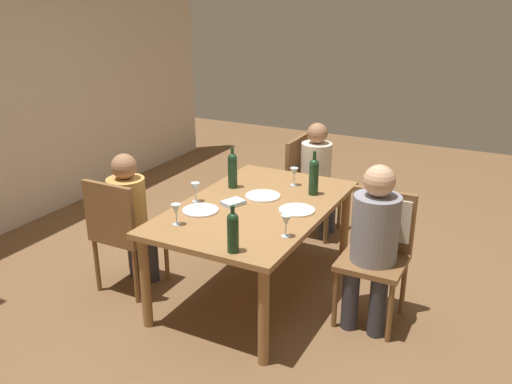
{
  "coord_description": "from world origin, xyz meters",
  "views": [
    {
      "loc": [
        -3.3,
        -1.7,
        2.2
      ],
      "look_at": [
        0.0,
        0.0,
        0.82
      ],
      "focal_mm": 37.78,
      "sensor_mm": 36.0,
      "label": 1
    }
  ],
  "objects_px": {
    "chair_far_left": "(121,228)",
    "person_man_bearded": "(374,236)",
    "wine_glass_centre": "(294,173)",
    "wine_glass_near_right": "(286,221)",
    "chair_near": "(379,238)",
    "dinner_plate_guest_left": "(263,196)",
    "wine_glass_near_left": "(195,188)",
    "wine_bottle_tall_green": "(314,176)",
    "wine_bottle_short_olive": "(233,169)",
    "person_man_guest": "(130,210)",
    "dinner_plate_host": "(297,210)",
    "dining_table": "(256,214)",
    "dinner_plate_guest_right": "(200,210)",
    "wine_glass_far": "(176,210)",
    "person_woman_host": "(318,171)",
    "wine_bottle_dark_red": "(233,231)",
    "chair_right_end": "(307,179)"
  },
  "relations": [
    {
      "from": "chair_far_left",
      "to": "person_man_bearded",
      "type": "relative_size",
      "value": 0.79
    },
    {
      "from": "wine_glass_centre",
      "to": "wine_glass_near_right",
      "type": "xyz_separation_m",
      "value": [
        -0.93,
        -0.35,
        0.0
      ]
    },
    {
      "from": "chair_near",
      "to": "dinner_plate_guest_left",
      "type": "bearing_deg",
      "value": -2.76
    },
    {
      "from": "wine_glass_near_left",
      "to": "chair_near",
      "type": "bearing_deg",
      "value": -78.44
    },
    {
      "from": "wine_bottle_tall_green",
      "to": "wine_bottle_short_olive",
      "type": "bearing_deg",
      "value": 103.28
    },
    {
      "from": "person_man_guest",
      "to": "dinner_plate_host",
      "type": "xyz_separation_m",
      "value": [
        0.38,
        -1.22,
        0.09
      ]
    },
    {
      "from": "dining_table",
      "to": "dinner_plate_guest_right",
      "type": "distance_m",
      "value": 0.43
    },
    {
      "from": "wine_glass_near_left",
      "to": "wine_glass_near_right",
      "type": "bearing_deg",
      "value": -106.69
    },
    {
      "from": "wine_glass_far",
      "to": "dinner_plate_guest_left",
      "type": "relative_size",
      "value": 0.55
    },
    {
      "from": "person_woman_host",
      "to": "wine_glass_near_left",
      "type": "relative_size",
      "value": 7.29
    },
    {
      "from": "chair_far_left",
      "to": "wine_bottle_tall_green",
      "type": "height_order",
      "value": "wine_bottle_tall_green"
    },
    {
      "from": "wine_bottle_dark_red",
      "to": "dinner_plate_host",
      "type": "xyz_separation_m",
      "value": [
        0.77,
        -0.09,
        -0.13
      ]
    },
    {
      "from": "dining_table",
      "to": "person_man_guest",
      "type": "xyz_separation_m",
      "value": [
        -0.35,
        0.9,
        -0.01
      ]
    },
    {
      "from": "person_man_bearded",
      "to": "wine_bottle_short_olive",
      "type": "xyz_separation_m",
      "value": [
        0.27,
        1.24,
        0.21
      ]
    },
    {
      "from": "wine_glass_near_left",
      "to": "dinner_plate_guest_right",
      "type": "distance_m",
      "value": 0.22
    },
    {
      "from": "wine_glass_near_right",
      "to": "dinner_plate_host",
      "type": "bearing_deg",
      "value": 13.95
    },
    {
      "from": "wine_bottle_dark_red",
      "to": "wine_glass_near_right",
      "type": "xyz_separation_m",
      "value": [
        0.34,
        -0.2,
        -0.03
      ]
    },
    {
      "from": "wine_bottle_short_olive",
      "to": "dinner_plate_guest_right",
      "type": "height_order",
      "value": "wine_bottle_short_olive"
    },
    {
      "from": "person_woman_host",
      "to": "wine_glass_near_left",
      "type": "xyz_separation_m",
      "value": [
        -1.37,
        0.46,
        0.19
      ]
    },
    {
      "from": "person_man_bearded",
      "to": "dinner_plate_host",
      "type": "bearing_deg",
      "value": -4.92
    },
    {
      "from": "person_man_bearded",
      "to": "wine_glass_far",
      "type": "distance_m",
      "value": 1.34
    },
    {
      "from": "wine_glass_centre",
      "to": "wine_glass_far",
      "type": "bearing_deg",
      "value": 160.46
    },
    {
      "from": "dinner_plate_host",
      "to": "wine_bottle_dark_red",
      "type": "bearing_deg",
      "value": 173.51
    },
    {
      "from": "person_man_guest",
      "to": "wine_glass_far",
      "type": "height_order",
      "value": "person_man_guest"
    },
    {
      "from": "person_man_guest",
      "to": "wine_glass_centre",
      "type": "height_order",
      "value": "person_man_guest"
    },
    {
      "from": "person_woman_host",
      "to": "wine_glass_near_right",
      "type": "distance_m",
      "value": 1.69
    },
    {
      "from": "chair_near",
      "to": "wine_glass_near_right",
      "type": "bearing_deg",
      "value": 48.11
    },
    {
      "from": "wine_bottle_dark_red",
      "to": "wine_glass_near_left",
      "type": "bearing_deg",
      "value": 47.88
    },
    {
      "from": "person_man_guest",
      "to": "wine_glass_near_left",
      "type": "height_order",
      "value": "person_man_guest"
    },
    {
      "from": "wine_glass_centre",
      "to": "dinner_plate_guest_right",
      "type": "xyz_separation_m",
      "value": [
        -0.82,
        0.38,
        -0.1
      ]
    },
    {
      "from": "wine_glass_centre",
      "to": "dinner_plate_guest_left",
      "type": "xyz_separation_m",
      "value": [
        -0.35,
        0.11,
        -0.1
      ]
    },
    {
      "from": "chair_near",
      "to": "person_woman_host",
      "type": "relative_size",
      "value": 0.85
    },
    {
      "from": "chair_right_end",
      "to": "chair_near",
      "type": "bearing_deg",
      "value": 41.92
    },
    {
      "from": "chair_far_left",
      "to": "dinner_plate_guest_left",
      "type": "bearing_deg",
      "value": 36.04
    },
    {
      "from": "person_man_bearded",
      "to": "wine_glass_near_right",
      "type": "height_order",
      "value": "person_man_bearded"
    },
    {
      "from": "person_woman_host",
      "to": "wine_glass_near_right",
      "type": "height_order",
      "value": "person_woman_host"
    },
    {
      "from": "chair_near",
      "to": "wine_bottle_dark_red",
      "type": "distance_m",
      "value": 1.13
    },
    {
      "from": "person_man_bearded",
      "to": "wine_bottle_dark_red",
      "type": "bearing_deg",
      "value": 47.16
    },
    {
      "from": "dining_table",
      "to": "person_woman_host",
      "type": "relative_size",
      "value": 1.56
    },
    {
      "from": "dining_table",
      "to": "chair_right_end",
      "type": "bearing_deg",
      "value": 4.07
    },
    {
      "from": "person_woman_host",
      "to": "wine_glass_centre",
      "type": "xyz_separation_m",
      "value": [
        -0.7,
        -0.05,
        0.19
      ]
    },
    {
      "from": "dining_table",
      "to": "person_man_guest",
      "type": "distance_m",
      "value": 0.97
    },
    {
      "from": "person_woman_host",
      "to": "person_man_bearded",
      "type": "height_order",
      "value": "person_man_bearded"
    },
    {
      "from": "person_man_guest",
      "to": "wine_glass_near_right",
      "type": "bearing_deg",
      "value": -2.24
    },
    {
      "from": "wine_bottle_short_olive",
      "to": "dinner_plate_guest_left",
      "type": "distance_m",
      "value": 0.35
    },
    {
      "from": "chair_far_left",
      "to": "chair_right_end",
      "type": "bearing_deg",
      "value": 64.3
    },
    {
      "from": "chair_right_end",
      "to": "dinner_plate_guest_right",
      "type": "xyz_separation_m",
      "value": [
        -1.52,
        0.21,
        0.19
      ]
    },
    {
      "from": "wine_bottle_tall_green",
      "to": "dinner_plate_guest_right",
      "type": "bearing_deg",
      "value": 139.52
    },
    {
      "from": "person_man_guest",
      "to": "wine_bottle_dark_red",
      "type": "height_order",
      "value": "person_man_guest"
    },
    {
      "from": "dinner_plate_host",
      "to": "person_woman_host",
      "type": "bearing_deg",
      "value": 13.73
    }
  ]
}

